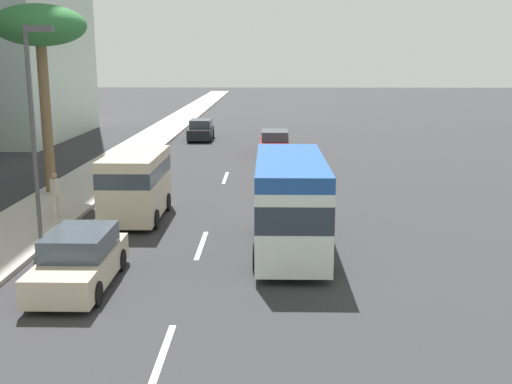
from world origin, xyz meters
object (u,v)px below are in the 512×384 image
car_fifth (275,143)px  palm_tree (40,30)px  street_lamp (34,110)px  pedestrian_mid_block (55,193)px  minibus_second (290,201)px  car_third (201,130)px  van_lead (136,182)px  car_fourth (80,260)px

car_fifth → palm_tree: bearing=140.2°
car_fifth → street_lamp: bearing=158.1°
car_fifth → pedestrian_mid_block: bearing=153.8°
street_lamp → minibus_second: bearing=-95.2°
street_lamp → car_third: bearing=-5.2°
palm_tree → pedestrian_mid_block: bearing=-158.7°
palm_tree → street_lamp: palm_tree is taller
van_lead → car_third: (23.97, 0.04, -0.74)m
pedestrian_mid_block → car_fourth: bearing=-27.1°
minibus_second → car_fourth: 6.80m
car_fourth → car_fifth: 24.78m
minibus_second → pedestrian_mid_block: 9.48m
car_third → pedestrian_mid_block: bearing=-6.9°
van_lead → pedestrian_mid_block: bearing=-80.3°
car_third → minibus_second: bearing=11.9°
van_lead → car_third: van_lead is taller
car_fourth → pedestrian_mid_block: size_ratio=2.42×
palm_tree → car_fourth: bearing=-157.4°
van_lead → car_fifth: bearing=161.8°
street_lamp → car_fourth: bearing=-148.6°
car_fifth → palm_tree: palm_tree is taller
pedestrian_mid_block → street_lamp: bearing=-40.9°
car_fifth → pedestrian_mid_block: 19.38m
car_fourth → street_lamp: 6.06m
van_lead → minibus_second: bearing=55.7°
car_fifth → minibus_second: bearing=-179.3°
car_fifth → palm_tree: 17.61m
car_fifth → palm_tree: (-12.54, 10.44, 6.63)m
street_lamp → car_fifth: bearing=-21.9°
minibus_second → car_fifth: (20.85, 0.26, -0.92)m
minibus_second → palm_tree: bearing=52.2°
minibus_second → palm_tree: (8.31, 10.70, 5.71)m
car_third → pedestrian_mid_block: pedestrian_mid_block is taller
van_lead → palm_tree: size_ratio=0.56×
car_fourth → street_lamp: size_ratio=0.61×
car_third → car_fifth: bearing=38.3°
pedestrian_mid_block → street_lamp: street_lamp is taller
van_lead → palm_tree: palm_tree is taller
minibus_second → street_lamp: (0.77, 8.35, 2.81)m
car_third → street_lamp: (-27.17, 2.49, 3.75)m
car_fifth → street_lamp: 21.97m
van_lead → car_fourth: van_lead is taller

